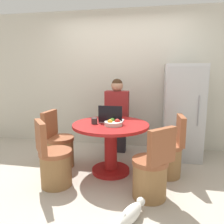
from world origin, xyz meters
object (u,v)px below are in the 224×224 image
(chair_right_side, at_px, (168,156))
(cat, at_px, (131,214))
(laptop, at_px, (111,119))
(chair_left_side, at_px, (59,148))
(dining_table, at_px, (111,139))
(chair_near_right_corner, at_px, (151,174))
(fruit_bowl, at_px, (113,123))
(refrigerator, at_px, (183,111))
(person_seated, at_px, (117,113))
(chair_near_left_corner, at_px, (54,164))

(chair_right_side, bearing_deg, cat, -23.83)
(chair_right_side, xyz_separation_m, laptop, (-0.83, 0.05, 0.49))
(laptop, height_order, cat, laptop)
(chair_left_side, bearing_deg, dining_table, -90.00)
(chair_near_right_corner, distance_m, chair_left_side, 1.54)
(chair_left_side, xyz_separation_m, fruit_bowl, (0.88, -0.15, 0.48))
(chair_left_side, distance_m, laptop, 0.95)
(cat, bearing_deg, refrigerator, 5.06)
(dining_table, distance_m, fruit_bowl, 0.29)
(chair_left_side, height_order, laptop, laptop)
(laptop, bearing_deg, person_seated, -88.32)
(chair_right_side, relative_size, cat, 1.83)
(chair_left_side, height_order, chair_right_side, same)
(chair_left_side, height_order, person_seated, person_seated)
(dining_table, distance_m, chair_left_side, 0.85)
(refrigerator, relative_size, chair_near_left_corner, 1.82)
(person_seated, bearing_deg, chair_near_right_corner, 114.70)
(chair_near_left_corner, bearing_deg, person_seated, -64.48)
(refrigerator, relative_size, cat, 3.32)
(person_seated, bearing_deg, chair_left_side, 42.34)
(fruit_bowl, bearing_deg, chair_near_left_corner, -148.96)
(chair_right_side, height_order, cat, chair_right_side)
(chair_left_side, xyz_separation_m, person_seated, (0.79, 0.72, 0.44))
(chair_near_right_corner, relative_size, fruit_bowl, 3.56)
(chair_near_right_corner, xyz_separation_m, fruit_bowl, (-0.53, 0.47, 0.48))
(fruit_bowl, bearing_deg, person_seated, 95.76)
(dining_table, bearing_deg, laptop, 96.53)
(chair_left_side, relative_size, chair_right_side, 1.00)
(dining_table, bearing_deg, refrigerator, 38.22)
(chair_near_left_corner, xyz_separation_m, chair_right_side, (1.46, 0.56, 0.00))
(chair_right_side, distance_m, laptop, 0.97)
(dining_table, bearing_deg, chair_near_right_corner, -44.43)
(fruit_bowl, bearing_deg, chair_near_right_corner, -41.71)
(chair_left_side, relative_size, laptop, 2.54)
(person_seated, bearing_deg, refrigerator, -175.66)
(refrigerator, distance_m, dining_table, 1.41)
(dining_table, height_order, chair_right_side, chair_right_side)
(person_seated, xyz_separation_m, laptop, (0.02, -0.67, 0.05))
(chair_near_right_corner, height_order, laptop, laptop)
(chair_near_right_corner, bearing_deg, chair_left_side, -69.44)
(refrigerator, relative_size, dining_table, 1.46)
(chair_near_right_corner, height_order, cat, chair_near_right_corner)
(chair_left_side, relative_size, person_seated, 0.65)
(refrigerator, bearing_deg, dining_table, -141.78)
(chair_right_side, xyz_separation_m, fruit_bowl, (-0.76, -0.14, 0.48))
(laptop, xyz_separation_m, cat, (0.42, -1.13, -0.70))
(person_seated, xyz_separation_m, fruit_bowl, (0.09, -0.87, 0.03))
(chair_right_side, xyz_separation_m, person_seated, (-0.85, 0.73, 0.44))
(laptop, bearing_deg, chair_near_right_corner, 131.79)
(chair_near_right_corner, bearing_deg, fruit_bowl, -87.29)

